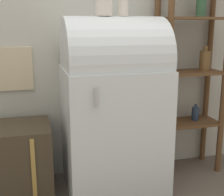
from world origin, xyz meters
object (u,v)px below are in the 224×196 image
Objects in this scene: suitcase_trunk at (10,162)px; vase_center at (123,0)px; vase_left at (104,2)px; refrigerator at (113,104)px.

vase_center is (0.87, -0.05, 1.19)m from suitcase_trunk.
vase_left is at bearing -4.89° from suitcase_trunk.
suitcase_trunk is at bearing 175.11° from vase_left.
refrigerator is at bearing -178.49° from vase_center.
vase_left is (0.73, -0.06, 1.17)m from suitcase_trunk.
vase_center reaches higher than suitcase_trunk.
vase_center is at bearing 1.51° from refrigerator.
vase_left reaches higher than suitcase_trunk.
refrigerator is 2.21× the size of suitcase_trunk.
vase_left is (-0.07, -0.01, 0.76)m from refrigerator.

